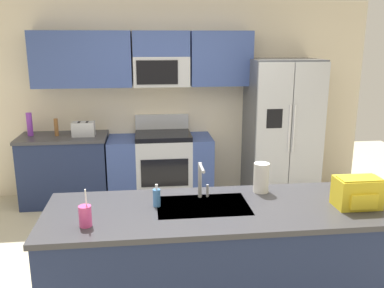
% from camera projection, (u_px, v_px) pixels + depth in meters
% --- Properties ---
extents(ground_plane, '(9.00, 9.00, 0.00)m').
position_uv_depth(ground_plane, '(198.00, 266.00, 3.94)').
color(ground_plane, beige).
rests_on(ground_plane, ground).
extents(kitchen_wall_unit, '(5.20, 0.43, 2.60)m').
position_uv_depth(kitchen_wall_unit, '(168.00, 87.00, 5.56)').
color(kitchen_wall_unit, beige).
rests_on(kitchen_wall_unit, ground).
extents(back_counter, '(1.11, 0.63, 0.90)m').
position_uv_depth(back_counter, '(65.00, 169.00, 5.39)').
color(back_counter, '#1E2A4D').
rests_on(back_counter, ground).
extents(range_oven, '(1.36, 0.61, 1.10)m').
position_uv_depth(range_oven, '(161.00, 166.00, 5.53)').
color(range_oven, '#B7BABF').
rests_on(range_oven, ground).
extents(refrigerator, '(0.90, 0.76, 1.85)m').
position_uv_depth(refrigerator, '(281.00, 129.00, 5.52)').
color(refrigerator, '#4C4F54').
rests_on(refrigerator, ground).
extents(island_counter, '(2.52, 0.87, 0.90)m').
position_uv_depth(island_counter, '(216.00, 262.00, 3.15)').
color(island_counter, '#1E2A4D').
rests_on(island_counter, ground).
extents(toaster, '(0.28, 0.16, 0.18)m').
position_uv_depth(toaster, '(83.00, 129.00, 5.24)').
color(toaster, '#B7BABF').
rests_on(toaster, back_counter).
extents(pepper_mill, '(0.05, 0.05, 0.22)m').
position_uv_depth(pepper_mill, '(56.00, 127.00, 5.24)').
color(pepper_mill, brown).
rests_on(pepper_mill, back_counter).
extents(bottle_purple, '(0.07, 0.07, 0.30)m').
position_uv_depth(bottle_purple, '(30.00, 124.00, 5.24)').
color(bottle_purple, purple).
rests_on(bottle_purple, back_counter).
extents(sink_faucet, '(0.08, 0.21, 0.28)m').
position_uv_depth(sink_faucet, '(201.00, 178.00, 3.17)').
color(sink_faucet, '#B7BABF').
rests_on(sink_faucet, island_counter).
extents(drink_cup_pink, '(0.08, 0.08, 0.26)m').
position_uv_depth(drink_cup_pink, '(85.00, 216.00, 2.72)').
color(drink_cup_pink, '#EA4C93').
rests_on(drink_cup_pink, island_counter).
extents(soap_dispenser, '(0.06, 0.06, 0.17)m').
position_uv_depth(soap_dispenser, '(157.00, 197.00, 3.05)').
color(soap_dispenser, '#4C8CD8').
rests_on(soap_dispenser, island_counter).
extents(paper_towel_roll, '(0.12, 0.12, 0.24)m').
position_uv_depth(paper_towel_roll, '(261.00, 178.00, 3.32)').
color(paper_towel_roll, white).
rests_on(paper_towel_roll, island_counter).
extents(backpack, '(0.32, 0.22, 0.23)m').
position_uv_depth(backpack, '(357.00, 192.00, 3.02)').
color(backpack, yellow).
rests_on(backpack, island_counter).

